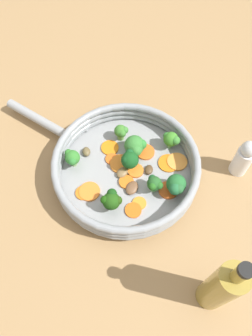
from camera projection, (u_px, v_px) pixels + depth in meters
ground_plane at (126, 175)px, 0.73m from camera, size 4.00×4.00×0.00m
skillet at (126, 173)px, 0.72m from camera, size 0.30×0.30×0.02m
skillet_rim_wall at (126, 166)px, 0.69m from camera, size 0.31×0.31×0.05m
skillet_handle at (40, 120)px, 0.77m from camera, size 0.17×0.12×0.02m
skillet_rivet_left at (86, 130)px, 0.76m from camera, size 0.01×0.01×0.01m
skillet_rivet_right at (65, 154)px, 0.73m from camera, size 0.01×0.01×0.01m
carrot_slice_0 at (83, 193)px, 0.68m from camera, size 0.05×0.05×0.00m
carrot_slice_1 at (90, 191)px, 0.69m from camera, size 0.04×0.04×0.00m
carrot_slice_2 at (145, 152)px, 0.73m from camera, size 0.05×0.05×0.00m
carrot_slice_3 at (110, 148)px, 0.74m from camera, size 0.06×0.06×0.00m
carrot_slice_4 at (133, 210)px, 0.67m from camera, size 0.04×0.04×0.00m
carrot_slice_5 at (112, 159)px, 0.73m from camera, size 0.03×0.03×0.00m
carrot_slice_6 at (136, 171)px, 0.71m from camera, size 0.04×0.04×0.01m
carrot_slice_7 at (121, 164)px, 0.72m from camera, size 0.07×0.07×0.01m
carrot_slice_8 at (168, 190)px, 0.69m from camera, size 0.05×0.05×0.00m
carrot_slice_9 at (139, 203)px, 0.67m from camera, size 0.04×0.04×0.00m
carrot_slice_10 at (127, 182)px, 0.70m from camera, size 0.04×0.04×0.01m
carrot_slice_11 at (168, 163)px, 0.72m from camera, size 0.06×0.06×0.00m
carrot_slice_12 at (177, 162)px, 0.72m from camera, size 0.06×0.06×0.01m
broccoli_floret_0 at (171, 139)px, 0.72m from camera, size 0.04×0.03×0.05m
broccoli_floret_1 at (154, 184)px, 0.67m from camera, size 0.03×0.04×0.04m
broccoli_floret_2 at (135, 146)px, 0.71m from camera, size 0.05×0.05×0.05m
broccoli_floret_3 at (111, 200)px, 0.64m from camera, size 0.04×0.04×0.05m
broccoli_floret_4 at (129, 160)px, 0.69m from camera, size 0.04×0.04×0.05m
broccoli_floret_5 at (72, 158)px, 0.70m from camera, size 0.03×0.04×0.04m
broccoli_floret_6 at (121, 132)px, 0.73m from camera, size 0.03×0.03×0.04m
broccoli_floret_7 at (176, 185)px, 0.66m from camera, size 0.04×0.05×0.05m
mushroom_piece_0 at (86, 152)px, 0.73m from camera, size 0.02×0.03×0.01m
mushroom_piece_1 at (122, 172)px, 0.70m from camera, size 0.04×0.04×0.01m
mushroom_piece_2 at (149, 169)px, 0.71m from camera, size 0.02×0.03×0.01m
mushroom_piece_3 at (132, 188)px, 0.69m from camera, size 0.04×0.04×0.01m
salt_shaker at (244, 158)px, 0.69m from camera, size 0.04×0.04×0.10m
oil_bottle at (221, 287)px, 0.52m from camera, size 0.05×0.05×0.22m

